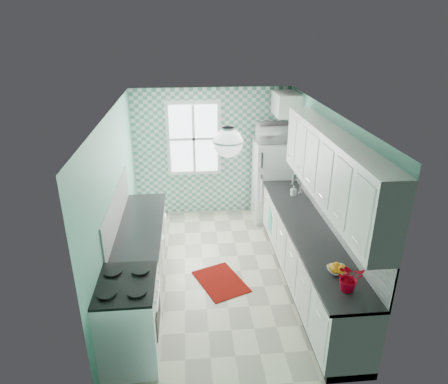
{
  "coord_description": "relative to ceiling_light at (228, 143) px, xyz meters",
  "views": [
    {
      "loc": [
        -0.46,
        -5.22,
        3.62
      ],
      "look_at": [
        0.05,
        0.25,
        1.25
      ],
      "focal_mm": 32.0,
      "sensor_mm": 36.0,
      "label": 1
    }
  ],
  "objects": [
    {
      "name": "ceiling_light",
      "position": [
        0.0,
        0.0,
        0.0
      ],
      "size": [
        0.34,
        0.34,
        0.35
      ],
      "color": "silver",
      "rests_on": "ceiling"
    },
    {
      "name": "fridge",
      "position": [
        1.11,
        2.57,
        -1.54
      ],
      "size": [
        0.68,
        0.68,
        1.56
      ],
      "rotation": [
        0.0,
        0.0,
        -0.07
      ],
      "color": "white",
      "rests_on": "floor"
    },
    {
      "name": "wall_back",
      "position": [
        0.0,
        3.01,
        -1.07
      ],
      "size": [
        3.0,
        0.02,
        2.5
      ],
      "primitive_type": "cube",
      "color": "#6EBAA3",
      "rests_on": "floor"
    },
    {
      "name": "microwave",
      "position": [
        1.11,
        2.57,
        -0.59
      ],
      "size": [
        0.64,
        0.45,
        0.34
      ],
      "primitive_type": "imported",
      "rotation": [
        0.0,
        0.0,
        3.2
      ],
      "color": "white",
      "rests_on": "fridge"
    },
    {
      "name": "window",
      "position": [
        -0.35,
        2.96,
        -0.77
      ],
      "size": [
        1.04,
        0.05,
        1.44
      ],
      "color": "white",
      "rests_on": "wall_back"
    },
    {
      "name": "backsplash_left",
      "position": [
        -1.49,
        0.73,
        -1.13
      ],
      "size": [
        0.02,
        2.15,
        0.51
      ],
      "primitive_type": "cube",
      "color": "white",
      "rests_on": "wall_left"
    },
    {
      "name": "fruit_bowl",
      "position": [
        1.2,
        -0.7,
        -1.35
      ],
      "size": [
        0.24,
        0.24,
        0.06
      ],
      "primitive_type": "imported",
      "rotation": [
        0.0,
        0.0,
        0.05
      ],
      "color": "white",
      "rests_on": "countertop_right"
    },
    {
      "name": "floor",
      "position": [
        0.0,
        0.8,
        -2.33
      ],
      "size": [
        3.0,
        4.4,
        0.02
      ],
      "primitive_type": "cube",
      "color": "beige",
      "rests_on": "ground"
    },
    {
      "name": "dish_towel",
      "position": [
        0.89,
        1.54,
        -1.84
      ],
      "size": [
        0.06,
        0.26,
        0.39
      ],
      "primitive_type": "cube",
      "rotation": [
        0.0,
        0.0,
        0.16
      ],
      "color": "#4EA79E",
      "rests_on": "base_cabinets_right"
    },
    {
      "name": "countertop_right",
      "position": [
        1.19,
        0.4,
        -1.4
      ],
      "size": [
        0.63,
        3.6,
        0.04
      ],
      "primitive_type": "cube",
      "color": "black",
      "rests_on": "base_cabinets_right"
    },
    {
      "name": "base_cabinets_left",
      "position": [
        -1.2,
        0.73,
        -1.87
      ],
      "size": [
        0.6,
        2.15,
        0.9
      ],
      "primitive_type": "cube",
      "color": "white",
      "rests_on": "floor"
    },
    {
      "name": "countertop_left",
      "position": [
        -1.19,
        0.73,
        -1.4
      ],
      "size": [
        0.63,
        2.15,
        0.04
      ],
      "primitive_type": "cube",
      "color": "black",
      "rests_on": "base_cabinets_left"
    },
    {
      "name": "upper_cabinet_fridge",
      "position": [
        1.3,
        2.63,
        -0.07
      ],
      "size": [
        0.4,
        0.74,
        0.4
      ],
      "primitive_type": "cube",
      "color": "white",
      "rests_on": "wall_right"
    },
    {
      "name": "upper_cabinets_right",
      "position": [
        1.33,
        0.2,
        -0.42
      ],
      "size": [
        0.33,
        3.2,
        0.9
      ],
      "primitive_type": "cube",
      "color": "white",
      "rests_on": "wall_right"
    },
    {
      "name": "ceiling",
      "position": [
        0.0,
        0.8,
        0.19
      ],
      "size": [
        3.0,
        4.4,
        0.02
      ],
      "primitive_type": "cube",
      "color": "white",
      "rests_on": "wall_back"
    },
    {
      "name": "potted_plant",
      "position": [
        1.2,
        -1.02,
        -1.23
      ],
      "size": [
        0.29,
        0.25,
        0.31
      ],
      "primitive_type": "imported",
      "rotation": [
        0.0,
        0.0,
        0.03
      ],
      "color": "red",
      "rests_on": "countertop_right"
    },
    {
      "name": "wall_front",
      "position": [
        0.0,
        -1.41,
        -1.07
      ],
      "size": [
        3.0,
        0.02,
        2.5
      ],
      "primitive_type": "cube",
      "color": "#6EBAA3",
      "rests_on": "floor"
    },
    {
      "name": "wall_left",
      "position": [
        -1.51,
        0.8,
        -1.07
      ],
      "size": [
        0.02,
        4.4,
        2.5
      ],
      "primitive_type": "cube",
      "color": "#6EBAA3",
      "rests_on": "floor"
    },
    {
      "name": "stove",
      "position": [
        -1.2,
        -0.78,
        -1.8
      ],
      "size": [
        0.66,
        0.83,
        1.0
      ],
      "rotation": [
        0.0,
        0.0,
        -0.04
      ],
      "color": "silver",
      "rests_on": "floor"
    },
    {
      "name": "wall_right",
      "position": [
        1.51,
        0.8,
        -1.07
      ],
      "size": [
        0.02,
        4.4,
        2.5
      ],
      "primitive_type": "cube",
      "color": "#6EBAA3",
      "rests_on": "floor"
    },
    {
      "name": "rug",
      "position": [
        -0.05,
        0.54,
        -2.32
      ],
      "size": [
        0.87,
        1.01,
        0.01
      ],
      "primitive_type": "cube",
      "rotation": [
        0.0,
        0.0,
        0.39
      ],
      "color": "maroon",
      "rests_on": "floor"
    },
    {
      "name": "accent_wall",
      "position": [
        0.0,
        2.99,
        -1.07
      ],
      "size": [
        3.0,
        0.01,
        2.5
      ],
      "primitive_type": "cube",
      "color": "#58A08C",
      "rests_on": "wall_back"
    },
    {
      "name": "backsplash_right",
      "position": [
        1.49,
        0.4,
        -1.13
      ],
      "size": [
        0.02,
        3.6,
        0.51
      ],
      "primitive_type": "cube",
      "color": "white",
      "rests_on": "wall_right"
    },
    {
      "name": "base_cabinets_right",
      "position": [
        1.2,
        0.4,
        -1.87
      ],
      "size": [
        0.6,
        3.6,
        0.9
      ],
      "primitive_type": "cube",
      "color": "white",
      "rests_on": "floor"
    },
    {
      "name": "soap_bottle",
      "position": [
        1.25,
        1.52,
        -1.3
      ],
      "size": [
        0.09,
        0.09,
        0.17
      ],
      "primitive_type": "imported",
      "rotation": [
        0.0,
        0.0,
        0.24
      ],
      "color": "#94B6BE",
      "rests_on": "countertop_right"
    },
    {
      "name": "sink",
      "position": [
        1.2,
        1.53,
        -1.39
      ],
      "size": [
        0.47,
        0.39,
        0.53
      ],
      "rotation": [
        0.0,
        0.0,
        0.07
      ],
      "color": "silver",
      "rests_on": "countertop_right"
    }
  ]
}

